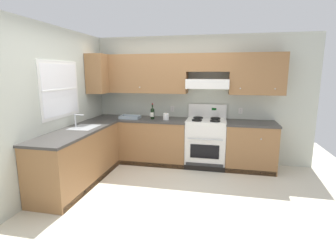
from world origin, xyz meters
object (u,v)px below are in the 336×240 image
object	(u,v)px
bowl	(130,117)
wine_bottle	(153,113)
stove	(206,142)
paper_towel_roll	(166,117)

from	to	relation	value
bowl	wine_bottle	bearing A→B (deg)	2.01
wine_bottle	bowl	xyz separation A→B (m)	(-0.47, -0.02, -0.11)
stove	paper_towel_roll	size ratio (longest dim) A/B	9.37
wine_bottle	bowl	world-z (taller)	wine_bottle
paper_towel_roll	bowl	bearing A→B (deg)	179.20
stove	paper_towel_roll	distance (m)	0.93
bowl	paper_towel_roll	bearing A→B (deg)	-0.80
wine_bottle	bowl	size ratio (longest dim) A/B	0.80
stove	bowl	size ratio (longest dim) A/B	3.03
stove	paper_towel_roll	bearing A→B (deg)	-174.98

